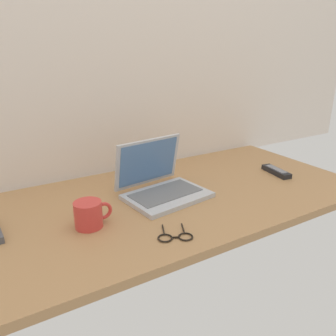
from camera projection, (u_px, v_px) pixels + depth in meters
name	position (u px, v px, depth m)	size (l,w,h in m)	color
desk	(170.00, 199.00, 1.33)	(1.60, 0.76, 0.03)	#A87A4C
laptop	(160.00, 184.00, 1.33)	(0.34, 0.30, 0.22)	#B2B5BA
coffee_mug	(89.00, 214.00, 1.09)	(0.13, 0.09, 0.09)	red
remote_control_far	(276.00, 171.00, 1.56)	(0.07, 0.17, 0.02)	black
eyeglasses	(175.00, 237.00, 1.03)	(0.12, 0.13, 0.01)	black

